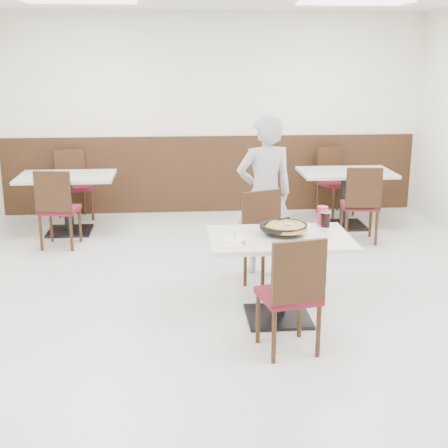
{
  "coord_description": "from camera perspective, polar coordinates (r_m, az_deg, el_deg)",
  "views": [
    {
      "loc": [
        -0.52,
        -5.36,
        2.26
      ],
      "look_at": [
        -0.11,
        -0.3,
        0.85
      ],
      "focal_mm": 50.0,
      "sensor_mm": 36.0,
      "label": 1
    }
  ],
  "objects": [
    {
      "name": "pizza_server",
      "position": [
        5.35,
        5.85,
        0.07
      ],
      "size": [
        0.09,
        0.1,
        0.0
      ],
      "primitive_type": "cube",
      "rotation": [
        0.0,
        0.0,
        0.24
      ],
      "color": "white",
      "rests_on": "pizza"
    },
    {
      "name": "bg_chair_right_near",
      "position": [
        7.76,
        12.32,
        1.84
      ],
      "size": [
        0.46,
        0.46,
        0.95
      ],
      "primitive_type": null,
      "rotation": [
        0.0,
        0.0,
        -0.11
      ],
      "color": "black",
      "rests_on": "floor"
    },
    {
      "name": "chair_near",
      "position": [
        4.83,
        5.9,
        -6.28
      ],
      "size": [
        0.5,
        0.5,
        0.95
      ],
      "primitive_type": null,
      "rotation": [
        0.0,
        0.0,
        0.2
      ],
      "color": "black",
      "rests_on": "floor"
    },
    {
      "name": "pizza",
      "position": [
        5.32,
        5.69,
        -0.38
      ],
      "size": [
        0.38,
        0.38,
        0.02
      ],
      "primitive_type": "cylinder",
      "rotation": [
        0.0,
        0.0,
        0.06
      ],
      "color": "#B58A3C",
      "rests_on": "pizza_pan"
    },
    {
      "name": "red_cup",
      "position": [
        5.72,
        8.98,
        0.82
      ],
      "size": [
        0.1,
        0.1,
        0.16
      ],
      "primitive_type": "cylinder",
      "rotation": [
        0.0,
        0.0,
        0.06
      ],
      "color": "#C1203A",
      "rests_on": "main_table"
    },
    {
      "name": "side_plate",
      "position": [
        5.16,
        0.86,
        -1.42
      ],
      "size": [
        0.21,
        0.21,
        0.01
      ],
      "primitive_type": "cylinder",
      "rotation": [
        0.0,
        0.0,
        0.06
      ],
      "color": "white",
      "rests_on": "napkin"
    },
    {
      "name": "bg_chair_left_near",
      "position": [
        7.62,
        -14.82,
        1.44
      ],
      "size": [
        0.48,
        0.48,
        0.95
      ],
      "primitive_type": null,
      "rotation": [
        0.0,
        0.0,
        -0.14
      ],
      "color": "black",
      "rests_on": "floor"
    },
    {
      "name": "pizza_pan",
      "position": [
        5.35,
        5.43,
        -0.48
      ],
      "size": [
        0.4,
        0.4,
        0.01
      ],
      "primitive_type": "cylinder",
      "rotation": [
        0.0,
        0.0,
        0.06
      ],
      "color": "black",
      "rests_on": "trivet"
    },
    {
      "name": "main_table",
      "position": [
        5.41,
        5.04,
        -4.93
      ],
      "size": [
        1.25,
        0.87,
        0.75
      ],
      "primitive_type": null,
      "rotation": [
        0.0,
        0.0,
        0.06
      ],
      "color": "silver",
      "rests_on": "floor"
    },
    {
      "name": "wainscot_back",
      "position": [
        9.02,
        -1.21,
        4.58
      ],
      "size": [
        5.9,
        0.03,
        1.1
      ],
      "primitive_type": "cube",
      "color": "black",
      "rests_on": "floor"
    },
    {
      "name": "bg_table_right",
      "position": [
        8.41,
        10.99,
        2.26
      ],
      "size": [
        1.2,
        0.8,
        0.75
      ],
      "primitive_type": null,
      "rotation": [
        0.0,
        0.0,
        0.0
      ],
      "color": "silver",
      "rests_on": "floor"
    },
    {
      "name": "trivet",
      "position": [
        5.38,
        5.53,
        -0.67
      ],
      "size": [
        0.13,
        0.13,
        0.04
      ],
      "primitive_type": "cylinder",
      "rotation": [
        0.0,
        0.0,
        0.06
      ],
      "color": "black",
      "rests_on": "main_table"
    },
    {
      "name": "wall_back",
      "position": [
        8.92,
        -1.25,
        9.97
      ],
      "size": [
        6.0,
        0.04,
        2.8
      ],
      "primitive_type": "cube",
      "color": "white",
      "rests_on": "floor"
    },
    {
      "name": "chair_far",
      "position": [
        6.04,
        4.28,
        -1.73
      ],
      "size": [
        0.54,
        0.54,
        0.95
      ],
      "primitive_type": null,
      "rotation": [
        0.0,
        0.0,
        3.5
      ],
      "color": "black",
      "rests_on": "floor"
    },
    {
      "name": "bg_chair_left_far",
      "position": [
        8.84,
        -13.51,
        3.43
      ],
      "size": [
        0.56,
        0.56,
        0.95
      ],
      "primitive_type": null,
      "rotation": [
        0.0,
        0.0,
        3.57
      ],
      "color": "black",
      "rests_on": "floor"
    },
    {
      "name": "bg_chair_right_far",
      "position": [
        9.0,
        10.23,
        3.82
      ],
      "size": [
        0.55,
        0.55,
        0.95
      ],
      "primitive_type": null,
      "rotation": [
        0.0,
        0.0,
        3.55
      ],
      "color": "black",
      "rests_on": "floor"
    },
    {
      "name": "fluo_panel_d",
      "position": [
        7.46,
        11.8,
        19.2
      ],
      "size": [
        1.2,
        0.6,
        0.02
      ],
      "primitive_type": "cube",
      "color": "white",
      "rests_on": "ceiling"
    },
    {
      "name": "cola_glass",
      "position": [
        5.62,
        9.26,
        0.4
      ],
      "size": [
        0.09,
        0.09,
        0.13
      ],
      "primitive_type": "cylinder",
      "rotation": [
        0.0,
        0.0,
        0.06
      ],
      "color": "black",
      "rests_on": "main_table"
    },
    {
      "name": "wall_front",
      "position": [
        2.12,
        10.21,
        -8.76
      ],
      "size": [
        6.0,
        0.04,
        2.8
      ],
      "primitive_type": "cube",
      "color": "white",
      "rests_on": "floor"
    },
    {
      "name": "fork",
      "position": [
        5.21,
        1.03,
        -1.15
      ],
      "size": [
        0.04,
        0.16,
        0.0
      ],
      "primitive_type": "cube",
      "rotation": [
        0.0,
        0.0,
        -0.15
      ],
      "color": "white",
      "rests_on": "side_plate"
    },
    {
      "name": "fluo_panel_c",
      "position": [
        7.25,
        -13.09,
        19.24
      ],
      "size": [
        1.2,
        0.6,
        0.02
      ],
      "primitive_type": "cube",
      "color": "white",
      "rests_on": "ceiling"
    },
    {
      "name": "bg_table_left",
      "position": [
        8.23,
        -14.06,
        1.79
      ],
      "size": [
        1.29,
        0.94,
        0.75
      ],
      "primitive_type": null,
      "rotation": [
        0.0,
        0.0,
        0.13
      ],
      "color": "silver",
      "rests_on": "floor"
    },
    {
      "name": "napkin",
      "position": [
        5.11,
        0.77,
        -1.65
      ],
      "size": [
        0.2,
        0.2,
        0.0
      ],
      "primitive_type": "cube",
      "rotation": [
        0.0,
        0.0,
        0.2
      ],
      "color": "white",
      "rests_on": "main_table"
    },
    {
      "name": "floor",
      "position": [
        5.84,
        0.89,
        -7.26
      ],
      "size": [
        7.0,
        7.0,
        0.0
      ],
      "primitive_type": "plane",
      "color": "#ACADA8",
      "rests_on": "ground"
    },
    {
      "name": "diner_person",
      "position": [
        6.47,
        3.74,
        2.69
      ],
      "size": [
        0.67,
        0.51,
        1.66
      ],
      "primitive_type": "imported",
      "rotation": [
        0.0,
        0.0,
        3.34
      ],
      "color": "silver",
      "rests_on": "floor"
    }
  ]
}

